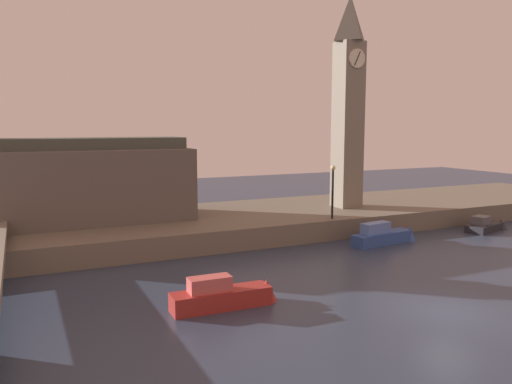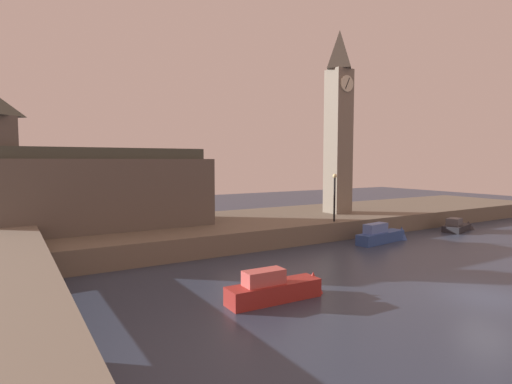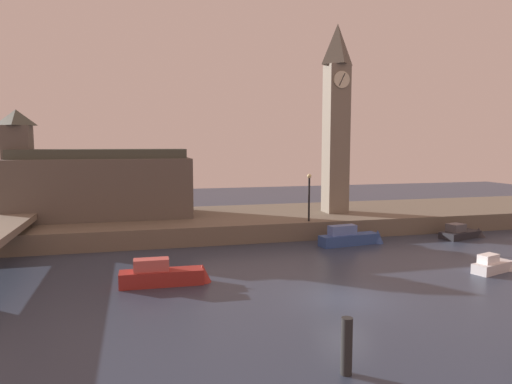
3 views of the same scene
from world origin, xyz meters
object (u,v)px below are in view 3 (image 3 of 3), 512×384
(boat_barge_dark, at_px, (465,233))
(streetlamp, at_px, (309,192))
(boat_dinghy_red, at_px, (168,275))
(mooring_post_left, at_px, (347,346))
(clock_tower, at_px, (336,116))
(parliament_hall, at_px, (95,184))
(boat_tour_blue, at_px, (353,238))
(boat_ferry_white, at_px, (496,265))

(boat_barge_dark, bearing_deg, streetlamp, 167.60)
(boat_dinghy_red, xyz_separation_m, boat_barge_dark, (25.13, 7.02, -0.15))
(mooring_post_left, xyz_separation_m, boat_dinghy_red, (-5.26, 12.02, -0.46))
(clock_tower, xyz_separation_m, boat_dinghy_red, (-16.40, -14.07, -9.83))
(boat_dinghy_red, bearing_deg, streetlamp, 38.93)
(parliament_hall, bearing_deg, streetlamp, -20.93)
(mooring_post_left, bearing_deg, streetlamp, 72.38)
(streetlamp, xyz_separation_m, boat_tour_blue, (2.61, -2.94, -3.38))
(mooring_post_left, relative_size, boat_tour_blue, 0.36)
(streetlamp, bearing_deg, mooring_post_left, -107.62)
(streetlamp, height_order, boat_barge_dark, streetlamp)
(boat_dinghy_red, xyz_separation_m, boat_tour_blue, (14.82, 6.93, 0.01))
(parliament_hall, height_order, boat_barge_dark, parliament_hall)
(boat_ferry_white, bearing_deg, parliament_hall, 142.87)
(streetlamp, height_order, boat_ferry_white, streetlamp)
(boat_ferry_white, bearing_deg, boat_tour_blue, 118.61)
(streetlamp, height_order, boat_dinghy_red, streetlamp)
(boat_ferry_white, bearing_deg, boat_barge_dark, 61.13)
(streetlamp, distance_m, boat_tour_blue, 5.18)
(mooring_post_left, bearing_deg, boat_dinghy_red, 113.64)
(boat_barge_dark, height_order, boat_tour_blue, boat_tour_blue)
(streetlamp, xyz_separation_m, boat_dinghy_red, (-12.21, -9.86, -3.40))
(mooring_post_left, bearing_deg, parliament_hall, 109.86)
(mooring_post_left, xyz_separation_m, boat_tour_blue, (9.56, 18.94, -0.45))
(boat_ferry_white, bearing_deg, boat_dinghy_red, 173.04)
(clock_tower, xyz_separation_m, mooring_post_left, (-11.14, -26.09, -9.37))
(parliament_hall, distance_m, mooring_post_left, 30.47)
(boat_dinghy_red, height_order, boat_barge_dark, boat_dinghy_red)
(clock_tower, distance_m, streetlamp, 8.76)
(clock_tower, bearing_deg, streetlamp, -134.83)
(boat_barge_dark, distance_m, boat_tour_blue, 10.32)
(parliament_hall, distance_m, boat_barge_dark, 31.86)
(mooring_post_left, relative_size, boat_ferry_white, 0.56)
(clock_tower, distance_m, boat_barge_dark, 15.03)
(clock_tower, height_order, boat_dinghy_red, clock_tower)
(streetlamp, bearing_deg, boat_ferry_white, -57.90)
(clock_tower, distance_m, mooring_post_left, 29.88)
(streetlamp, height_order, boat_tour_blue, streetlamp)
(streetlamp, relative_size, boat_barge_dark, 0.85)
(streetlamp, bearing_deg, boat_dinghy_red, -141.07)
(parliament_hall, xyz_separation_m, streetlamp, (17.23, -6.59, -0.51))
(clock_tower, xyz_separation_m, boat_ferry_white, (3.53, -16.50, -9.98))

